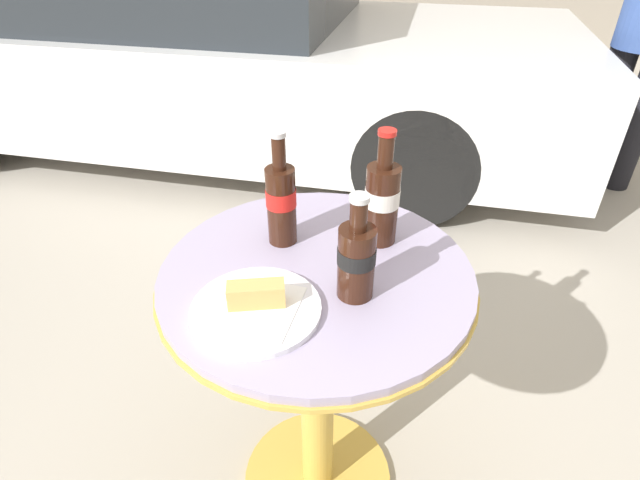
% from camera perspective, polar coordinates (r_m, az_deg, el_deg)
% --- Properties ---
extents(ground_plane, '(30.00, 30.00, 0.00)m').
position_cam_1_polar(ground_plane, '(1.61, -0.28, -25.54)').
color(ground_plane, '#A8A093').
extents(bistro_table, '(0.65, 0.65, 0.77)m').
position_cam_1_polar(bistro_table, '(1.17, -0.35, -12.20)').
color(bistro_table, gold).
rests_on(bistro_table, ground_plane).
extents(cola_bottle_left, '(0.06, 0.06, 0.25)m').
position_cam_1_polar(cola_bottle_left, '(1.05, -4.46, 4.49)').
color(cola_bottle_left, '#33190F').
rests_on(cola_bottle_left, bistro_table).
extents(cola_bottle_right, '(0.07, 0.07, 0.21)m').
position_cam_1_polar(cola_bottle_right, '(0.91, 4.19, -2.07)').
color(cola_bottle_right, '#33190F').
rests_on(cola_bottle_right, bistro_table).
extents(cola_bottle_center, '(0.07, 0.07, 0.26)m').
position_cam_1_polar(cola_bottle_center, '(1.06, 7.09, 4.58)').
color(cola_bottle_center, '#33190F').
rests_on(cola_bottle_center, bistro_table).
extents(lunch_plate_near, '(0.24, 0.24, 0.06)m').
position_cam_1_polar(lunch_plate_near, '(0.92, -7.32, -7.55)').
color(lunch_plate_near, white).
rests_on(lunch_plate_near, bistro_table).
extents(parked_car, '(4.45, 1.65, 1.28)m').
position_cam_1_polar(parked_car, '(3.45, -13.70, 20.35)').
color(parked_car, silver).
rests_on(parked_car, ground_plane).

